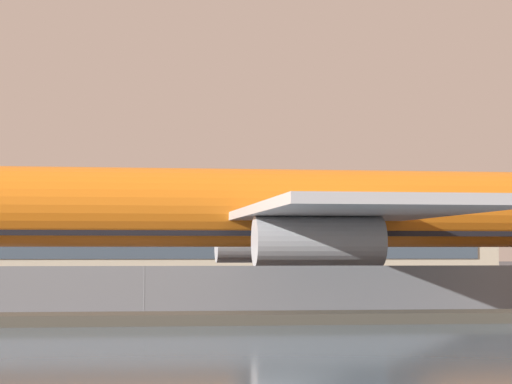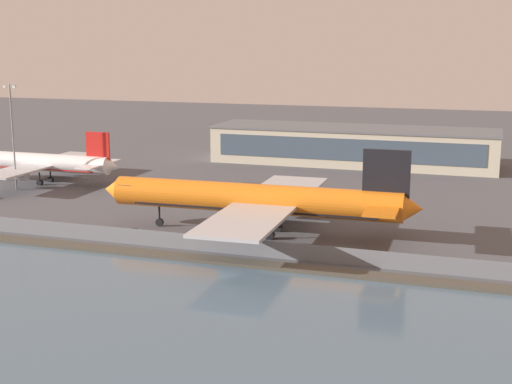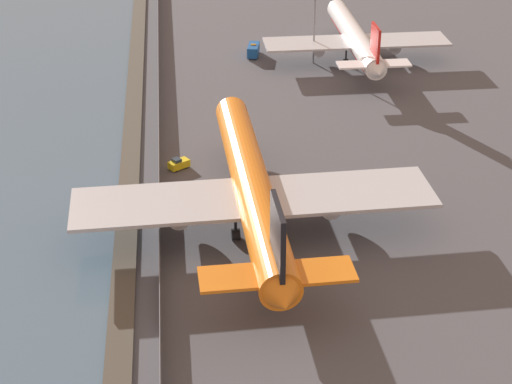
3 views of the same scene
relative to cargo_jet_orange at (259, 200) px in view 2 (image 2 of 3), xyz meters
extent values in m
plane|color=#4C4C51|center=(-8.85, 3.48, -5.86)|extent=(500.00, 500.00, 0.00)
cube|color=#474238|center=(-8.85, -17.02, -5.61)|extent=(320.00, 3.00, 0.50)
cube|color=slate|center=(-8.85, -12.52, -4.57)|extent=(280.00, 0.08, 2.58)
cylinder|color=slate|center=(-8.85, -12.52, -4.57)|extent=(0.10, 0.10, 2.58)
cylinder|color=orange|center=(-0.88, -0.03, 0.22)|extent=(49.72, 6.55, 4.96)
cone|color=orange|center=(-27.02, -0.87, 0.22)|extent=(3.37, 4.81, 4.71)
cone|color=orange|center=(25.27, 0.81, 0.22)|extent=(3.36, 4.56, 4.46)
cube|color=#232D3D|center=(-23.67, -0.76, 0.84)|extent=(2.86, 4.30, 1.49)
cube|color=black|center=(-0.88, -0.03, -1.15)|extent=(42.25, 5.32, 0.89)
cube|color=#B7BABF|center=(1.98, -11.84, -0.40)|extent=(11.67, 24.14, 0.50)
cube|color=#B7BABF|center=(1.22, 11.95, -0.40)|extent=(11.67, 24.14, 0.50)
cylinder|color=#B7BABF|center=(0.44, -9.99, -2.01)|extent=(7.03, 2.95, 2.73)
cylinder|color=#B7BABF|center=(-0.21, 10.00, -2.01)|extent=(7.03, 2.95, 2.73)
cube|color=black|center=(20.93, 0.67, 5.18)|extent=(7.45, 0.83, 8.43)
cube|color=orange|center=(21.07, -3.69, 0.59)|extent=(5.24, 8.88, 0.40)
cube|color=orange|center=(20.79, 5.03, 0.59)|extent=(5.24, 8.88, 0.40)
cylinder|color=black|center=(-18.22, -0.59, -3.71)|extent=(0.35, 0.35, 2.90)
cylinder|color=black|center=(-18.22, -0.59, -5.16)|extent=(1.41, 0.59, 1.39)
cylinder|color=black|center=(2.68, -2.52, -3.71)|extent=(0.40, 0.40, 2.90)
cylinder|color=black|center=(2.68, -2.52, -5.16)|extent=(1.63, 1.17, 1.60)
cylinder|color=black|center=(2.51, 2.69, -3.71)|extent=(0.40, 0.40, 2.90)
cylinder|color=black|center=(2.51, 2.69, -5.16)|extent=(1.63, 1.17, 1.60)
cylinder|color=white|center=(-63.39, 26.82, -0.91)|extent=(38.27, 4.27, 4.04)
cone|color=white|center=(-43.15, 26.95, -0.91)|extent=(2.65, 3.65, 3.63)
cube|color=red|center=(-63.39, 26.82, -2.02)|extent=(32.53, 3.43, 0.73)
cube|color=#B7BABF|center=(-61.42, 17.65, -1.42)|extent=(8.53, 18.41, 0.40)
cube|color=#B7BABF|center=(-61.53, 36.01, -1.42)|extent=(8.53, 18.41, 0.40)
cylinder|color=#B7BABF|center=(-62.57, 19.12, -2.73)|extent=(5.37, 2.25, 2.22)
cylinder|color=#B7BABF|center=(-62.67, 34.54, -2.73)|extent=(5.37, 2.25, 2.22)
cube|color=red|center=(-46.56, 26.93, 3.13)|extent=(5.74, 0.52, 6.86)
cube|color=white|center=(-46.54, 23.56, -0.61)|extent=(3.87, 6.76, 0.32)
cube|color=white|center=(-46.58, 30.29, -0.61)|extent=(3.87, 6.76, 0.32)
cylinder|color=black|center=(-60.70, 24.72, -4.11)|extent=(0.32, 0.32, 2.36)
cylinder|color=black|center=(-60.70, 24.72, -5.29)|extent=(1.31, 0.92, 1.30)
cylinder|color=black|center=(-60.72, 28.96, -4.11)|extent=(0.32, 0.32, 2.36)
cylinder|color=black|center=(-60.72, 28.96, -5.29)|extent=(1.31, 0.92, 1.30)
cube|color=yellow|center=(-18.54, -9.52, -5.11)|extent=(3.11, 3.55, 1.11)
cube|color=#283847|center=(-18.31, -9.85, -4.31)|extent=(1.69, 1.64, 0.50)
cylinder|color=black|center=(-17.42, -9.97, -5.51)|extent=(0.57, 0.70, 0.70)
cylinder|color=black|center=(-18.55, -10.72, -5.51)|extent=(0.57, 0.70, 0.70)
cylinder|color=black|center=(-18.52, -8.32, -5.51)|extent=(0.57, 0.70, 0.70)
cylinder|color=black|center=(-19.65, -9.07, -5.51)|extent=(0.57, 0.70, 0.70)
cube|color=#BCB299|center=(1.25, 76.76, -1.19)|extent=(74.46, 19.41, 9.33)
cube|color=#3D4C5B|center=(1.25, 66.97, -0.72)|extent=(68.51, 0.16, 5.60)
cube|color=#5B5E63|center=(1.25, 76.76, 3.73)|extent=(75.06, 20.01, 0.50)
cylinder|color=gray|center=(-62.28, 18.41, 5.67)|extent=(0.36, 0.36, 23.05)
cube|color=gray|center=(-62.28, 18.41, 16.95)|extent=(3.20, 0.24, 0.24)
cube|color=silver|center=(-63.48, 18.41, 16.65)|extent=(0.60, 0.40, 0.44)
cube|color=silver|center=(-61.08, 18.41, 16.65)|extent=(0.60, 0.40, 0.44)
camera|label=1|loc=(-8.78, -62.93, -2.54)|focal=70.00mm
camera|label=2|loc=(36.46, -110.44, 25.44)|focal=50.00mm
camera|label=3|loc=(98.80, -9.67, 54.22)|focal=60.00mm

